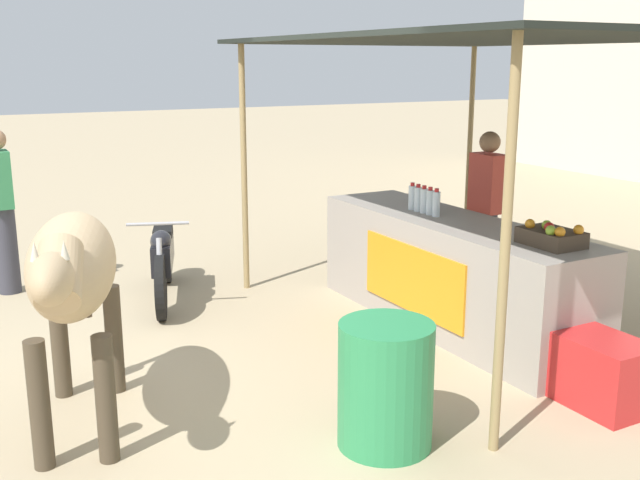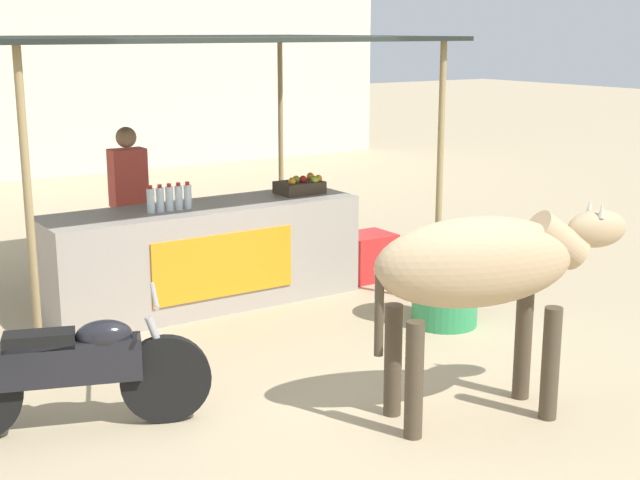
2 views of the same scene
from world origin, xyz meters
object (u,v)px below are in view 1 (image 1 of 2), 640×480
vendor_behind_counter (486,215)px  cooler_box (603,373)px  motorcycle_parked (163,258)px  fruit_crate (551,236)px  passerby_on_street (3,210)px  water_barrel (386,385)px  cow (72,274)px  stall_counter (450,273)px

vendor_behind_counter → cooler_box: size_ratio=2.75×
cooler_box → motorcycle_parked: 4.17m
fruit_crate → passerby_on_street: size_ratio=0.27×
fruit_crate → water_barrel: 1.89m
water_barrel → cow: (-1.08, -1.58, 0.64)m
passerby_on_street → water_barrel: bearing=20.2°
fruit_crate → cooler_box: (0.69, -0.14, -0.79)m
fruit_crate → passerby_on_street: 5.22m
water_barrel → cow: cow is taller
fruit_crate → vendor_behind_counter: bearing=155.1°
stall_counter → vendor_behind_counter: (-0.42, 0.75, 0.37)m
fruit_crate → passerby_on_street: bearing=-140.0°
fruit_crate → passerby_on_street: passerby_on_street is taller
cooler_box → passerby_on_street: bearing=-145.6°
cooler_box → motorcycle_parked: bearing=-152.8°
cow → motorcycle_parked: 2.74m
cow → passerby_on_street: size_ratio=1.12×
cow → passerby_on_street: (-3.34, -0.04, -0.18)m
cow → motorcycle_parked: (-2.35, 1.26, -0.60)m
water_barrel → stall_counter: bearing=132.0°
stall_counter → cow: size_ratio=1.63×
stall_counter → fruit_crate: (1.10, 0.05, 0.55)m
stall_counter → cow: (0.44, -3.27, 0.55)m
motorcycle_parked → passerby_on_street: passerby_on_street is taller
vendor_behind_counter → motorcycle_parked: size_ratio=0.96×
cow → passerby_on_street: 3.34m
vendor_behind_counter → cow: 4.11m
cooler_box → vendor_behind_counter: bearing=159.0°
vendor_behind_counter → passerby_on_street: (-2.48, -4.06, 0.00)m
cooler_box → cow: bearing=-113.1°
vendor_behind_counter → cow: vendor_behind_counter is taller
cooler_box → cow: cow is taller
motorcycle_parked → passerby_on_street: 1.69m
fruit_crate → cooler_box: bearing=-11.8°
water_barrel → motorcycle_parked: 3.44m
fruit_crate → motorcycle_parked: fruit_crate is taller
passerby_on_street → motorcycle_parked: bearing=52.9°
cooler_box → motorcycle_parked: motorcycle_parked is taller
cow → motorcycle_parked: bearing=151.7°
fruit_crate → vendor_behind_counter: (-1.52, 0.71, -0.18)m
cow → water_barrel: bearing=55.8°
water_barrel → cow: bearing=-124.2°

